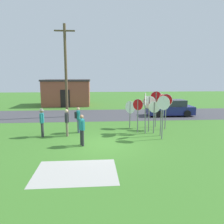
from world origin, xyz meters
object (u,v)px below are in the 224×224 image
Objects in this scene: stop_sign_far_back at (161,108)px; person_in_teal at (82,128)px; stop_sign_center_cluster at (156,102)px; person_with_sunhat at (67,121)px; stop_sign_rear_left at (163,109)px; utility_pole at (66,70)px; stop_sign_nearest at (149,107)px; stop_sign_rear_right at (138,110)px; person_near_signs at (42,121)px; stop_sign_leaning_left at (154,112)px; parked_car_on_street at (171,108)px; stop_sign_tallest at (166,105)px; stop_sign_low_front at (145,106)px; person_holding_notes at (78,118)px; stop_sign_leaning_right at (130,110)px.

stop_sign_far_back reaches higher than person_in_teal.
stop_sign_center_cluster is 1.56× the size of person_with_sunhat.
person_with_sunhat is (-5.73, 1.16, -0.84)m from stop_sign_rear_left.
utility_pole reaches higher than stop_sign_nearest.
stop_sign_rear_right is at bearing -49.04° from utility_pole.
person_near_signs is (-7.23, 1.14, -0.81)m from stop_sign_rear_left.
person_with_sunhat is 1.00× the size of person_in_teal.
stop_sign_rear_right is 0.85× the size of stop_sign_far_back.
stop_sign_leaning_left is 0.80× the size of stop_sign_center_cluster.
stop_sign_leaning_left is at bearing 26.08° from person_in_teal.
stop_sign_leaning_left is at bearing -118.13° from parked_car_on_street.
stop_sign_rear_right is 6.10m from person_near_signs.
stop_sign_nearest reaches higher than stop_sign_rear_right.
parked_car_on_street is 2.49× the size of person_near_signs.
stop_sign_far_back is (-0.33, -2.36, -0.09)m from stop_sign_center_cluster.
stop_sign_rear_right is 0.81m from stop_sign_nearest.
parked_car_on_street is 5.71m from stop_sign_tallest.
stop_sign_rear_left is 1.49× the size of person_near_signs.
stop_sign_low_front is (-3.91, -6.21, 1.14)m from parked_car_on_street.
person_holding_notes is at bearing 159.32° from stop_sign_rear_left.
parked_car_on_street is (9.69, -0.18, -3.59)m from utility_pole.
utility_pole reaches higher than person_in_teal.
stop_sign_low_front is 4.63m from person_in_teal.
stop_sign_tallest is at bearing -35.53° from utility_pole.
parked_car_on_street is 7.58m from stop_sign_far_back.
stop_sign_low_front reaches higher than stop_sign_far_back.
stop_sign_tallest is (1.36, 0.66, 0.06)m from stop_sign_nearest.
person_holding_notes is at bearing 172.93° from stop_sign_low_front.
stop_sign_far_back is (0.28, -0.62, 0.32)m from stop_sign_leaning_left.
stop_sign_leaning_right is at bearing 15.88° from person_holding_notes.
stop_sign_nearest reaches higher than person_with_sunhat.
stop_sign_far_back is 1.02× the size of stop_sign_rear_left.
person_with_sunhat reaches higher than parked_car_on_street.
person_near_signs is at bearing 141.90° from person_in_teal.
person_holding_notes is at bearing 20.15° from person_near_signs.
parked_car_on_street is 11.55m from person_in_teal.
stop_sign_center_cluster is at bearing 42.18° from stop_sign_rear_right.
utility_pole reaches higher than stop_sign_leaning_left.
stop_sign_leaning_left is 1.88m from stop_sign_center_cluster.
stop_sign_leaning_right is at bearing 125.69° from stop_sign_far_back.
stop_sign_low_front reaches higher than person_in_teal.
person_near_signs is 1.50m from person_with_sunhat.
stop_sign_leaning_right is 0.74× the size of stop_sign_center_cluster.
stop_sign_leaning_right is 1.80m from stop_sign_low_front.
stop_sign_rear_right is 0.93× the size of stop_sign_nearest.
stop_sign_rear_right is 0.85× the size of stop_sign_low_front.
stop_sign_rear_left is at bearing -20.68° from person_holding_notes.
person_holding_notes is at bearing 167.24° from stop_sign_far_back.
stop_sign_center_cluster is at bearing 82.11° from stop_sign_far_back.
stop_sign_nearest is (0.79, 0.14, 0.14)m from stop_sign_rear_right.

